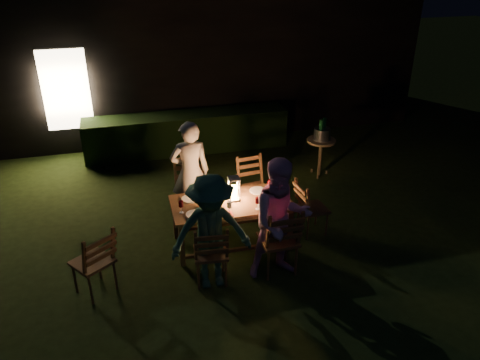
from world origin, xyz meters
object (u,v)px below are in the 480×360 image
object	(u,v)px
dining_table	(231,206)
side_table	(321,144)
chair_far_left	(192,203)
bottle_bucket_b	(324,130)
chair_near_right	(278,251)
person_opp_right	(281,220)
chair_far_right	(254,197)
bottle_table	(214,195)
lantern	(234,190)
ice_bucket	(322,134)
chair_spare	(95,272)
person_opp_left	(211,233)
person_house_side	(190,173)
bottle_bucket_a	(321,133)
chair_end	(311,217)
chair_near_left	(211,263)

from	to	relation	value
dining_table	side_table	distance (m)	2.81
chair_far_left	bottle_bucket_b	distance (m)	2.90
chair_near_right	person_opp_right	bearing A→B (deg)	-92.19
chair_far_right	chair_near_right	bearing A→B (deg)	78.83
person_opp_right	side_table	bearing A→B (deg)	57.46
side_table	bottle_bucket_b	xyz separation A→B (m)	(0.05, 0.04, 0.24)
dining_table	chair_far_left	size ratio (longest dim) A/B	1.57
bottle_table	lantern	bearing A→B (deg)	8.76
chair_far_right	ice_bucket	xyz separation A→B (m)	(1.60, 1.03, 0.53)
bottle_table	chair_far_left	bearing A→B (deg)	103.79
chair_spare	person_opp_right	distance (m)	2.41
person_opp_left	person_house_side	bearing A→B (deg)	90.00
bottle_bucket_b	side_table	bearing A→B (deg)	-141.34
chair_far_left	lantern	bearing A→B (deg)	125.68
lantern	bottle_bucket_a	world-z (taller)	lantern
chair_far_left	lantern	world-z (taller)	chair_far_left
dining_table	bottle_bucket_b	world-z (taller)	bottle_bucket_b
chair_far_left	bottle_bucket_b	size ratio (longest dim) A/B	3.36
chair_end	bottle_bucket_a	distance (m)	2.07
dining_table	chair_near_right	size ratio (longest dim) A/B	1.60
chair_far_left	bottle_table	bearing A→B (deg)	105.50
side_table	bottle_bucket_a	distance (m)	0.25
person_house_side	lantern	distance (m)	0.92
chair_near_left	chair_far_right	bearing A→B (deg)	62.98
person_house_side	person_opp_right	bearing A→B (deg)	118.76
chair_near_left	lantern	size ratio (longest dim) A/B	2.70
dining_table	person_house_side	world-z (taller)	person_house_side
chair_far_right	person_opp_left	distance (m)	1.94
chair_far_right	person_opp_right	size ratio (longest dim) A/B	0.59
dining_table	chair_near_left	world-z (taller)	chair_near_left
person_opp_left	dining_table	bearing A→B (deg)	61.24
chair_spare	person_opp_left	size ratio (longest dim) A/B	0.63
dining_table	chair_near_right	distance (m)	0.95
chair_far_left	bottle_table	world-z (taller)	chair_far_left
chair_spare	chair_near_left	bearing A→B (deg)	-41.97
lantern	bottle_bucket_a	xyz separation A→B (m)	(2.06, 1.71, 0.02)
person_opp_right	lantern	world-z (taller)	person_opp_right
ice_bucket	dining_table	bearing A→B (deg)	-140.24
chair_near_right	chair_far_left	xyz separation A→B (m)	(-0.88, 1.56, 0.01)
person_opp_right	person_opp_left	world-z (taller)	person_opp_right
chair_near_right	bottle_bucket_b	world-z (taller)	chair_near_right
lantern	bottle_bucket_b	distance (m)	2.80
side_table	bottle_table	bearing A→B (deg)	-143.33
chair_spare	chair_far_left	bearing A→B (deg)	8.11
person_house_side	bottle_bucket_a	xyz separation A→B (m)	(2.55, 0.93, 0.05)
lantern	person_opp_left	bearing A→B (deg)	-120.59
chair_far_right	person_opp_left	size ratio (longest dim) A/B	0.63
ice_bucket	bottle_bucket_a	bearing A→B (deg)	-141.34
chair_far_right	side_table	world-z (taller)	chair_far_right
chair_far_left	side_table	bearing A→B (deg)	-156.89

